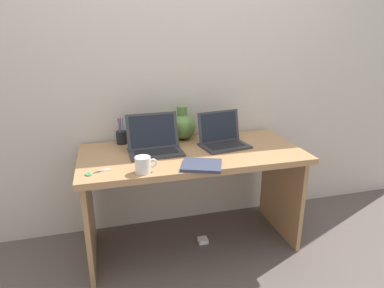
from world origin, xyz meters
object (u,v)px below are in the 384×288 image
at_px(laptop_left, 154,142).
at_px(pen_cup, 122,137).
at_px(green_vase, 182,126).
at_px(laptop_right, 222,137).
at_px(notebook_stack, 202,165).
at_px(power_brick, 203,240).
at_px(coffee_mug, 143,165).
at_px(scissors, 93,173).

xyz_separation_m(laptop_left, pen_cup, (-0.20, 0.22, -0.02)).
bearing_deg(green_vase, laptop_right, -43.03).
relative_size(notebook_stack, pen_cup, 1.25).
bearing_deg(laptop_left, power_brick, -13.88).
bearing_deg(coffee_mug, notebook_stack, -0.49).
xyz_separation_m(green_vase, power_brick, (0.08, -0.30, -0.80)).
bearing_deg(pen_cup, laptop_right, -17.87).
relative_size(laptop_left, scissors, 2.46).
distance_m(green_vase, notebook_stack, 0.57).
distance_m(laptop_right, pen_cup, 0.71).
bearing_deg(laptop_left, coffee_mug, -108.85).
bearing_deg(laptop_right, laptop_left, -179.66).
distance_m(pen_cup, scissors, 0.54).
distance_m(coffee_mug, power_brick, 0.90).
relative_size(laptop_left, laptop_right, 1.02).
bearing_deg(green_vase, laptop_left, -137.64).
bearing_deg(laptop_left, scissors, -144.44).
relative_size(laptop_left, notebook_stack, 1.53).
height_order(green_vase, notebook_stack, green_vase).
relative_size(notebook_stack, scissors, 1.61).
distance_m(coffee_mug, scissors, 0.28).
xyz_separation_m(coffee_mug, power_brick, (0.43, 0.26, -0.75)).
bearing_deg(laptop_left, green_vase, 42.36).
xyz_separation_m(coffee_mug, pen_cup, (-0.08, 0.55, 0.00)).
bearing_deg(laptop_left, notebook_stack, -55.92).
bearing_deg(coffee_mug, pen_cup, 98.69).
xyz_separation_m(laptop_left, laptop_right, (0.48, 0.00, -0.00)).
xyz_separation_m(laptop_left, green_vase, (0.24, 0.22, 0.03)).
relative_size(coffee_mug, pen_cup, 0.69).
relative_size(coffee_mug, scissors, 0.89).
distance_m(green_vase, coffee_mug, 0.66).
bearing_deg(coffee_mug, laptop_left, 71.15).
bearing_deg(scissors, power_brick, 15.70).
height_order(laptop_right, coffee_mug, laptop_right).
bearing_deg(coffee_mug, power_brick, 30.46).
distance_m(laptop_right, notebook_stack, 0.42).
xyz_separation_m(notebook_stack, pen_cup, (-0.43, 0.56, 0.04)).
bearing_deg(notebook_stack, laptop_left, 124.08).
bearing_deg(notebook_stack, scissors, 174.58).
bearing_deg(laptop_right, power_brick, -152.30).
relative_size(green_vase, scissors, 1.71).
xyz_separation_m(laptop_right, notebook_stack, (-0.25, -0.34, -0.05)).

